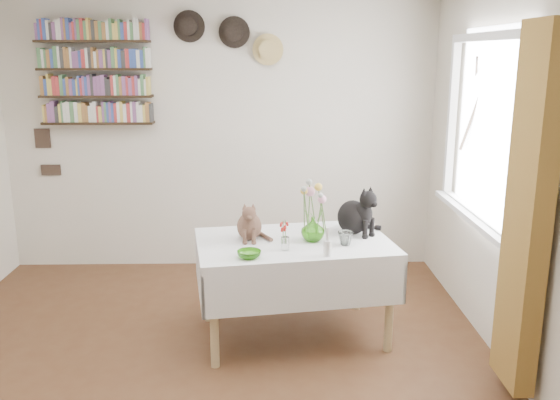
{
  "coord_description": "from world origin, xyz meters",
  "views": [
    {
      "loc": [
        0.44,
        -3.29,
        2.02
      ],
      "look_at": [
        0.52,
        0.61,
        1.05
      ],
      "focal_mm": 38.0,
      "sensor_mm": 36.0,
      "label": 1
    }
  ],
  "objects_px": {
    "dining_table": "(294,264)",
    "tabby_cat": "(249,219)",
    "flower_vase": "(313,229)",
    "black_cat": "(353,208)",
    "bookshelf_unit": "(95,73)"
  },
  "relations": [
    {
      "from": "black_cat",
      "to": "flower_vase",
      "type": "relative_size",
      "value": 2.15
    },
    {
      "from": "dining_table",
      "to": "bookshelf_unit",
      "type": "xyz_separation_m",
      "value": [
        -1.72,
        1.45,
        1.29
      ]
    },
    {
      "from": "tabby_cat",
      "to": "black_cat",
      "type": "xyz_separation_m",
      "value": [
        0.76,
        0.13,
        0.04
      ]
    },
    {
      "from": "black_cat",
      "to": "bookshelf_unit",
      "type": "height_order",
      "value": "bookshelf_unit"
    },
    {
      "from": "dining_table",
      "to": "bookshelf_unit",
      "type": "bearing_deg",
      "value": 139.86
    },
    {
      "from": "dining_table",
      "to": "tabby_cat",
      "type": "bearing_deg",
      "value": 171.23
    },
    {
      "from": "flower_vase",
      "to": "bookshelf_unit",
      "type": "xyz_separation_m",
      "value": [
        -1.86,
        1.46,
        1.03
      ]
    },
    {
      "from": "dining_table",
      "to": "flower_vase",
      "type": "height_order",
      "value": "flower_vase"
    },
    {
      "from": "tabby_cat",
      "to": "black_cat",
      "type": "relative_size",
      "value": 0.78
    },
    {
      "from": "tabby_cat",
      "to": "dining_table",
      "type": "bearing_deg",
      "value": -10.27
    },
    {
      "from": "tabby_cat",
      "to": "flower_vase",
      "type": "bearing_deg",
      "value": -8.64
    },
    {
      "from": "tabby_cat",
      "to": "flower_vase",
      "type": "distance_m",
      "value": 0.46
    },
    {
      "from": "dining_table",
      "to": "tabby_cat",
      "type": "xyz_separation_m",
      "value": [
        -0.32,
        0.05,
        0.32
      ]
    },
    {
      "from": "dining_table",
      "to": "black_cat",
      "type": "distance_m",
      "value": 0.6
    },
    {
      "from": "dining_table",
      "to": "tabby_cat",
      "type": "distance_m",
      "value": 0.46
    }
  ]
}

